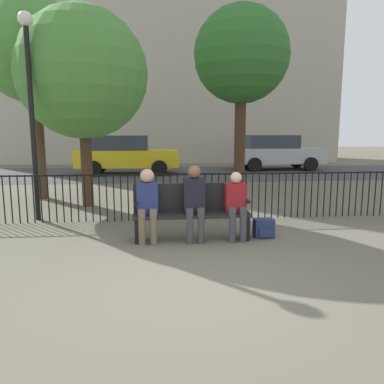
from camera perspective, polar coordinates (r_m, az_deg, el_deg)
The scene contains 15 objects.
ground_plane at distance 4.43m, azimuth 2.48°, elevation -14.38°, with size 80.00×80.00×0.00m, color #605B4C.
park_bench at distance 6.21m, azimuth -0.07°, elevation -2.62°, with size 1.92×0.45×0.92m.
seated_person_0 at distance 6.03m, azimuth -6.80°, elevation -1.38°, with size 0.34×0.39×1.19m.
seated_person_1 at distance 6.05m, azimuth 0.36°, elevation -1.09°, with size 0.34×0.39×1.24m.
seated_person_2 at distance 6.17m, azimuth 6.72°, elevation -1.57°, with size 0.34×0.39×1.12m.
backpack at distance 6.47m, azimuth 10.87°, elevation -5.45°, with size 0.33×0.27×0.31m.
fence_railing at distance 7.53m, azimuth -1.16°, elevation -0.08°, with size 9.01×0.03×0.95m.
tree_0 at distance 10.94m, azimuth -23.10°, elevation 19.09°, with size 2.69×2.69×5.17m.
tree_1 at distance 9.30m, azimuth -16.34°, elevation 16.87°, with size 2.98×2.98×4.57m.
tree_2 at distance 11.88m, azimuth 7.55°, elevation 19.87°, with size 2.85×2.85×5.46m.
lamp_post at distance 8.12m, azimuth -23.48°, elevation 14.42°, with size 0.28×0.28×4.01m.
street_surface at distance 16.12m, azimuth -3.39°, elevation 2.85°, with size 24.00×6.00×0.01m.
parked_car_0 at distance 18.13m, azimuth 12.57°, elevation 6.00°, with size 4.20×1.94×1.62m.
parked_car_1 at distance 16.06m, azimuth -10.05°, elevation 5.70°, with size 4.20×1.94×1.62m.
building_facade at distance 25.13m, azimuth -4.35°, elevation 26.16°, with size 20.00×6.00×18.27m.
Camera 1 is at (-0.57, -4.02, 1.76)m, focal length 35.00 mm.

